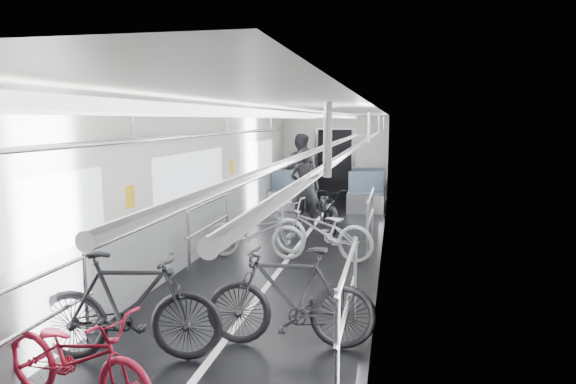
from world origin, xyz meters
name	(u,v)px	position (x,y,z in m)	size (l,w,h in m)	color
car_shell	(303,182)	(0.00, 1.78, 1.13)	(3.02, 14.01, 2.41)	black
bike_left_near	(77,357)	(-0.75, -4.24, 0.41)	(0.54, 1.56, 0.82)	maroon
bike_left_mid	(129,306)	(-0.74, -3.42, 0.54)	(0.50, 1.78, 1.07)	black
bike_left_far	(255,232)	(-0.55, 0.37, 0.44)	(0.59, 1.68, 0.88)	#B3B2B7
bike_right_near	(290,297)	(0.69, -2.82, 0.52)	(0.49, 1.73, 1.04)	black
bike_right_mid	(322,230)	(0.53, 0.57, 0.48)	(0.64, 1.82, 0.96)	silver
bike_aisle	(328,208)	(0.36, 2.81, 0.45)	(0.60, 1.72, 0.90)	black
person_standing	(305,188)	(-0.16, 2.91, 0.85)	(0.62, 0.41, 1.71)	black
person_seated	(300,169)	(-0.84, 6.03, 0.95)	(0.93, 0.72, 1.91)	#2D2A32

